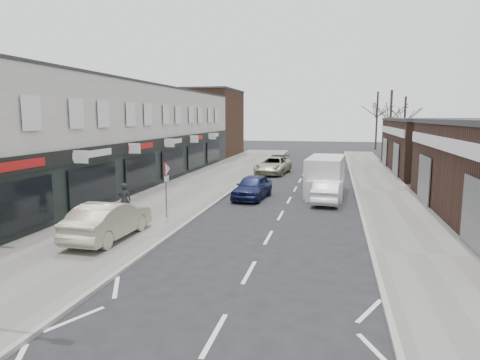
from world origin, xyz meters
The scene contains 17 objects.
pavement_left centered at (-6.75, 22.00, 0.06)m, with size 5.50×64.00×0.12m, color slate.
pavement_right centered at (5.75, 22.00, 0.06)m, with size 3.50×64.00×0.12m, color slate.
shop_terrace_left centered at (-13.50, 19.50, 3.55)m, with size 8.00×41.00×7.10m, color silver.
brick_block_far centered at (-13.50, 45.00, 4.00)m, with size 8.00×10.00×8.00m, color #462D1E.
right_unit_far centered at (12.50, 34.00, 2.25)m, with size 10.00×16.00×4.50m, color #352018.
tree_far_a centered at (9.00, 48.00, 0.00)m, with size 3.60×3.60×8.00m, color #382D26, non-canonical shape.
tree_far_b centered at (11.50, 54.00, 0.00)m, with size 3.60×3.60×7.50m, color #382D26, non-canonical shape.
tree_far_c centered at (8.50, 60.00, 0.00)m, with size 3.60×3.60×8.50m, color #382D26, non-canonical shape.
warning_sign centered at (-5.16, 12.00, 2.20)m, with size 0.12×0.80×2.70m.
white_van centered at (2.00, 20.70, 1.10)m, with size 2.47×6.11×2.32m.
sedan_on_pavement centered at (-6.01, 8.12, 0.86)m, with size 1.56×4.47×1.47m, color #AAA088.
pedestrian centered at (-7.15, 11.63, 0.94)m, with size 0.59×0.39×1.63m, color black.
parked_car_left_a centered at (-2.20, 18.03, 0.71)m, with size 1.68×4.17×1.42m, color #151C42.
parked_car_left_b centered at (-2.44, 30.27, 0.70)m, with size 1.97×4.84×1.40m, color black.
parked_car_left_c centered at (-2.58, 29.33, 0.72)m, with size 2.38×5.16×1.43m, color #AFA98C.
parked_car_right_a centered at (2.20, 17.73, 0.68)m, with size 1.43×4.11×1.36m, color silver.
parked_car_right_b centered at (2.20, 31.86, 0.72)m, with size 1.70×4.23×1.44m, color black.
Camera 1 is at (2.50, -6.64, 4.85)m, focal length 32.00 mm.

